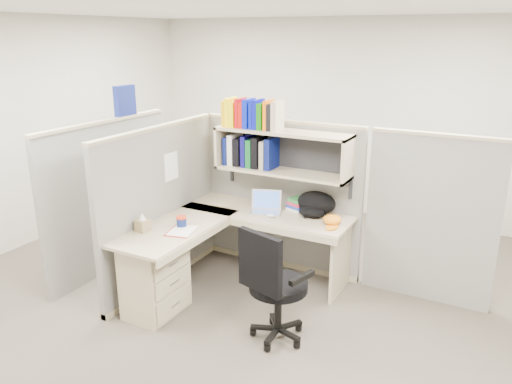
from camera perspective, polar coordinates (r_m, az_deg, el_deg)
The scene contains 14 objects.
ground at distance 4.96m, azimuth -1.87°, elevation -12.22°, with size 6.00×6.00×0.00m, color #3A332D.
room_shell at distance 4.39m, azimuth -2.08°, elevation 6.47°, with size 6.00×6.00×6.00m.
cubicle at distance 5.12m, azimuth -2.99°, elevation -0.13°, with size 3.79×1.84×1.95m.
desk at distance 4.75m, azimuth -7.97°, elevation -7.86°, with size 1.74×1.75×0.73m.
laptop at distance 5.05m, azimuth 1.08°, elevation -1.19°, with size 0.31×0.31×0.22m, color silver, non-canonical shape.
backpack at distance 5.00m, azimuth 6.69°, elevation -1.40°, with size 0.40×0.31×0.24m, color black, non-canonical shape.
orange_cap at distance 4.81m, azimuth 8.69°, elevation -3.15°, with size 0.17×0.20×0.09m, color orange, non-canonical shape.
snack_canister at distance 4.76m, azimuth -8.51°, elevation -3.32°, with size 0.10×0.10×0.10m.
tissue_box at distance 4.70m, azimuth -12.84°, elevation -3.37°, with size 0.11×0.11×0.18m, color #917B52, non-canonical shape.
mouse at distance 4.96m, azimuth 1.67°, elevation -2.68°, with size 0.10×0.06×0.04m, color #9CBEDD.
paper_cup at distance 5.20m, azimuth 1.58°, elevation -1.30°, with size 0.08×0.08×0.11m, color white.
book_stack at distance 5.19m, azimuth 5.05°, elevation -1.30°, with size 0.18×0.25×0.12m, color gray, non-canonical shape.
loose_paper at distance 4.68m, azimuth -8.41°, elevation -4.37°, with size 0.21×0.28×0.00m, color white, non-canonical shape.
task_chair at distance 4.20m, azimuth 2.14°, elevation -12.47°, with size 0.58×0.54×1.02m.
Camera 1 is at (2.17, -3.72, 2.46)m, focal length 35.00 mm.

